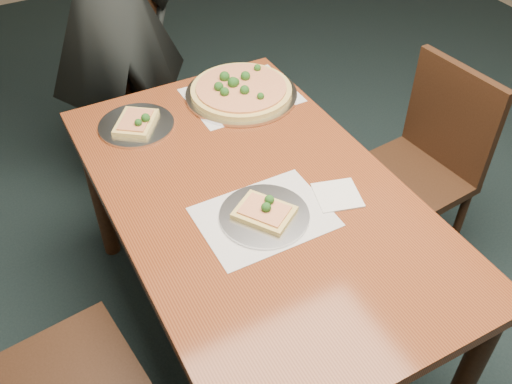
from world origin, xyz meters
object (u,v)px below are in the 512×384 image
chair_right (423,161)px  diner (108,14)px  chair_far (144,93)px  slice_plate_near (265,214)px  pizza_pan (241,91)px  slice_plate_far (136,124)px  dining_table (256,212)px

chair_right → diner: diner is taller
chair_far → slice_plate_near: bearing=-104.0°
chair_far → diner: size_ratio=0.50×
pizza_pan → slice_plate_near: pizza_pan is taller
chair_far → diner: (-0.09, 0.06, 0.39)m
slice_plate_far → chair_right: bearing=-23.9°
chair_far → slice_plate_far: size_ratio=3.25×
chair_right → diner: 1.48m
dining_table → slice_plate_near: slice_plate_near is taller
chair_right → pizza_pan: size_ratio=2.05×
dining_table → chair_right: size_ratio=1.65×
slice_plate_near → diner: bearing=93.4°
dining_table → slice_plate_near: (-0.03, -0.11, 0.11)m
pizza_pan → slice_plate_near: (-0.25, -0.64, -0.01)m
diner → chair_far: bearing=143.6°
chair_right → diner: size_ratio=0.50×
slice_plate_far → pizza_pan: bearing=0.3°
dining_table → chair_far: chair_far is taller
dining_table → chair_far: (-0.02, 1.10, -0.14)m
dining_table → slice_plate_near: size_ratio=5.36×
chair_far → slice_plate_far: bearing=-122.8°
diner → slice_plate_near: size_ratio=6.48×
dining_table → slice_plate_near: bearing=-105.3°
dining_table → diner: size_ratio=0.83×
slice_plate_near → chair_right: bearing=12.1°
dining_table → pizza_pan: (0.22, 0.53, 0.11)m
chair_far → chair_right: 1.32m
diner → slice_plate_far: (-0.11, -0.63, -0.15)m
chair_right → slice_plate_far: (-1.04, 0.46, 0.25)m
pizza_pan → slice_plate_far: size_ratio=1.58×
dining_table → chair_far: bearing=91.0°
diner → chair_right: bearing=127.9°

